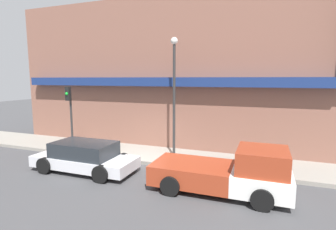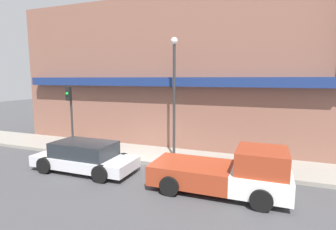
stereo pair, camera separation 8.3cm
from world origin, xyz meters
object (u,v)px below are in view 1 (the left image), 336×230
object	(u,v)px
pickup_truck	(229,172)
fire_hydrant	(98,146)
parked_car	(85,157)
street_lamp	(174,84)
traffic_light	(70,106)

from	to	relation	value
pickup_truck	fire_hydrant	world-z (taller)	pickup_truck
parked_car	fire_hydrant	distance (m)	2.41
street_lamp	pickup_truck	bearing A→B (deg)	-44.12
parked_car	street_lamp	distance (m)	5.57
fire_hydrant	pickup_truck	bearing A→B (deg)	-17.04
traffic_light	pickup_truck	bearing A→B (deg)	-14.85
pickup_truck	traffic_light	bearing A→B (deg)	165.98
parked_car	fire_hydrant	bearing A→B (deg)	109.34
pickup_truck	traffic_light	distance (m)	9.86
pickup_truck	street_lamp	distance (m)	5.53
street_lamp	parked_car	bearing A→B (deg)	-135.58
parked_car	fire_hydrant	xyz separation A→B (m)	(-0.86, 2.25, -0.15)
fire_hydrant	street_lamp	world-z (taller)	street_lamp
fire_hydrant	street_lamp	distance (m)	5.40
fire_hydrant	street_lamp	xyz separation A→B (m)	(4.08, 0.91, 3.41)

